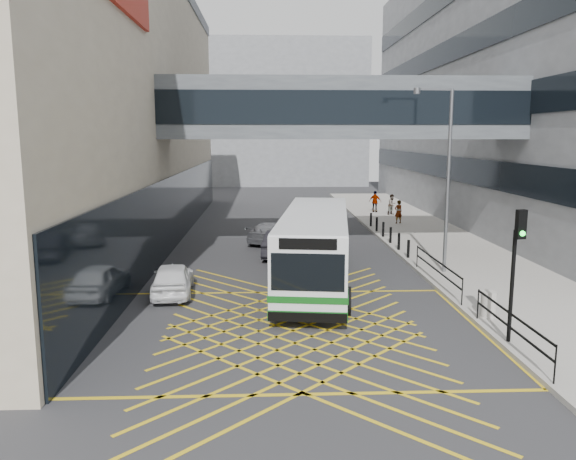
{
  "coord_description": "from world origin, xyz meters",
  "views": [
    {
      "loc": [
        -0.86,
        -17.11,
        6.11
      ],
      "look_at": [
        0.0,
        4.0,
        2.6
      ],
      "focal_mm": 35.0,
      "sensor_mm": 36.0,
      "label": 1
    }
  ],
  "objects": [
    {
      "name": "ground",
      "position": [
        0.0,
        0.0,
        0.0
      ],
      "size": [
        120.0,
        120.0,
        0.0
      ],
      "primitive_type": "plane",
      "color": "#333335"
    },
    {
      "name": "building_far",
      "position": [
        -2.0,
        60.0,
        9.0
      ],
      "size": [
        28.0,
        16.0,
        18.0
      ],
      "primitive_type": "cube",
      "color": "gray",
      "rests_on": "ground"
    },
    {
      "name": "skybridge",
      "position": [
        3.0,
        12.0,
        7.5
      ],
      "size": [
        20.0,
        4.1,
        3.0
      ],
      "color": "#4F5459",
      "rests_on": "ground"
    },
    {
      "name": "pavement",
      "position": [
        9.0,
        15.0,
        0.08
      ],
      "size": [
        6.0,
        54.0,
        0.16
      ],
      "primitive_type": "cube",
      "color": "#A49F96",
      "rests_on": "ground"
    },
    {
      "name": "box_junction",
      "position": [
        0.0,
        0.0,
        0.0
      ],
      "size": [
        12.0,
        9.0,
        0.01
      ],
      "color": "gold",
      "rests_on": "ground"
    },
    {
      "name": "bus",
      "position": [
        1.18,
        5.4,
        1.67
      ],
      "size": [
        4.0,
        11.35,
        3.11
      ],
      "rotation": [
        0.0,
        0.0,
        -0.13
      ],
      "color": "silver",
      "rests_on": "ground"
    },
    {
      "name": "car_white",
      "position": [
        -4.5,
        4.35,
        0.65
      ],
      "size": [
        2.01,
        4.23,
        1.31
      ],
      "primitive_type": "imported",
      "rotation": [
        0.0,
        0.0,
        3.22
      ],
      "color": "white",
      "rests_on": "ground"
    },
    {
      "name": "car_dark",
      "position": [
        0.04,
        11.37,
        0.7
      ],
      "size": [
        2.59,
        4.74,
        1.4
      ],
      "primitive_type": "imported",
      "rotation": [
        0.0,
        0.0,
        2.95
      ],
      "color": "black",
      "rests_on": "ground"
    },
    {
      "name": "car_silver",
      "position": [
        -0.51,
        15.19,
        0.63
      ],
      "size": [
        3.27,
        4.42,
        1.27
      ],
      "primitive_type": "imported",
      "rotation": [
        0.0,
        0.0,
        2.71
      ],
      "color": "gray",
      "rests_on": "ground"
    },
    {
      "name": "traffic_light",
      "position": [
        6.3,
        -1.71,
        2.72
      ],
      "size": [
        0.3,
        0.47,
        3.94
      ],
      "rotation": [
        0.0,
        0.0,
        0.19
      ],
      "color": "black",
      "rests_on": "pavement"
    },
    {
      "name": "street_lamp",
      "position": [
        6.93,
        7.01,
        4.71
      ],
      "size": [
        1.82,
        0.47,
        7.99
      ],
      "rotation": [
        0.0,
        0.0,
        0.14
      ],
      "color": "slate",
      "rests_on": "pavement"
    },
    {
      "name": "litter_bin",
      "position": [
        6.57,
        0.65,
        0.6
      ],
      "size": [
        0.51,
        0.51,
        0.88
      ],
      "primitive_type": "cylinder",
      "color": "#ADA89E",
      "rests_on": "pavement"
    },
    {
      "name": "kerb_railings",
      "position": [
        6.15,
        1.78,
        0.88
      ],
      "size": [
        0.05,
        12.54,
        1.0
      ],
      "color": "black",
      "rests_on": "pavement"
    },
    {
      "name": "bollards",
      "position": [
        6.25,
        15.0,
        0.61
      ],
      "size": [
        0.14,
        10.14,
        0.9
      ],
      "color": "black",
      "rests_on": "pavement"
    },
    {
      "name": "pedestrian_a",
      "position": [
        8.39,
        21.19,
        0.97
      ],
      "size": [
        0.76,
        0.64,
        1.61
      ],
      "primitive_type": "imported",
      "rotation": [
        0.0,
        0.0,
        3.47
      ],
      "color": "gray",
      "rests_on": "pavement"
    },
    {
      "name": "pedestrian_b",
      "position": [
        8.95,
        25.6,
        0.95
      ],
      "size": [
        0.89,
        0.79,
        1.57
      ],
      "primitive_type": "imported",
      "rotation": [
        0.0,
        0.0,
        0.56
      ],
      "color": "gray",
      "rests_on": "pavement"
    },
    {
      "name": "pedestrian_c",
      "position": [
        7.92,
        27.11,
        1.0
      ],
      "size": [
        1.11,
        0.89,
        1.69
      ],
      "primitive_type": "imported",
      "rotation": [
        0.0,
        0.0,
        2.65
      ],
      "color": "gray",
      "rests_on": "pavement"
    }
  ]
}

